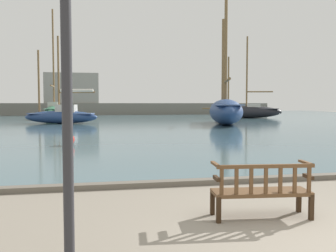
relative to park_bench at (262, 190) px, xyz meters
name	(u,v)px	position (x,y,z in m)	size (l,w,h in m)	color
ground_plane	(324,242)	(0.36, -1.18, -0.47)	(160.00, 160.00, 0.00)	gray
harbor_water	(118,118)	(0.36, 42.82, -0.43)	(100.00, 80.00, 0.08)	#476670
quay_edge_kerb	(226,181)	(0.36, 2.67, -0.41)	(40.00, 0.30, 0.12)	#675F54
park_bench	(262,190)	(0.00, 0.00, 0.00)	(1.64, 0.67, 0.92)	#322113
sailboat_outer_port	(225,110)	(8.70, 25.67, 0.84)	(5.61, 11.42, 12.92)	navy
sailboat_outer_starboard	(61,115)	(-5.57, 29.41, 0.40)	(6.90, 3.43, 7.86)	navy
sailboat_far_starboard	(248,111)	(16.29, 38.32, 0.51)	(9.81, 4.16, 10.12)	black
sailboat_nearest_port	(54,111)	(-7.29, 40.21, 0.55)	(2.06, 8.92, 12.82)	#2D6647
lamp_post	(66,44)	(-2.99, -1.36, 2.07)	(0.28, 0.28, 4.18)	#2D2D33
channel_buoy	(69,139)	(-3.78, 10.92, -0.12)	(0.51, 0.51, 1.21)	red
far_breakwater	(103,104)	(-1.21, 55.73, 1.32)	(52.94, 2.40, 6.72)	slate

